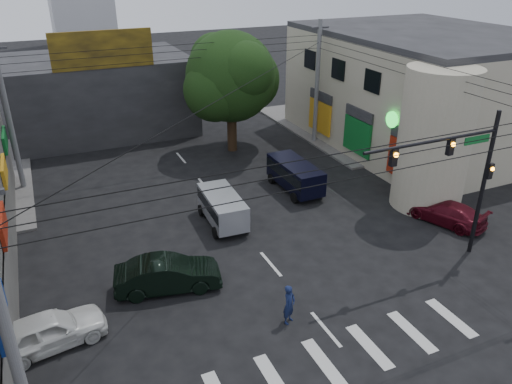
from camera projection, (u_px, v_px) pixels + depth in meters
ground at (290, 287)px, 22.09m from camera, size 160.00×160.00×0.00m
sidewalk_far_right at (377, 122)px, 43.52m from camera, size 16.00×16.00×0.15m
building_right at (423, 91)px, 37.71m from camera, size 14.00×18.00×8.00m
corner_column at (434, 140)px, 27.72m from camera, size 4.00×4.00×8.00m
building_far at (100, 94)px, 40.72m from camera, size 14.00×10.00×6.00m
billboard at (102, 50)px, 34.83m from camera, size 7.00×0.30×2.60m
street_tree at (231, 77)px, 35.20m from camera, size 6.40×6.40×8.70m
traffic_gantry at (461, 167)px, 22.07m from camera, size 7.10×0.35×7.20m
utility_pole_near_left at (9, 339)px, 12.53m from camera, size 0.32×0.32×9.20m
utility_pole_far_left at (9, 118)px, 29.40m from camera, size 0.32×0.32×9.20m
utility_pole_far_right at (317, 84)px, 37.15m from camera, size 0.32×0.32×9.20m
dark_sedan at (168, 274)px, 21.69m from camera, size 3.40×5.20×1.51m
white_compact at (48, 331)px, 18.50m from camera, size 3.05×4.76×1.44m
maroon_sedan at (446, 212)px, 27.16m from camera, size 4.45×5.39×1.24m
silver_minivan at (223, 210)px, 26.94m from camera, size 4.15×2.03×1.72m
navy_van at (295, 177)px, 30.80m from camera, size 4.56×1.83×1.81m
traffic_officer at (289, 304)px, 19.66m from camera, size 1.00×0.98×1.71m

